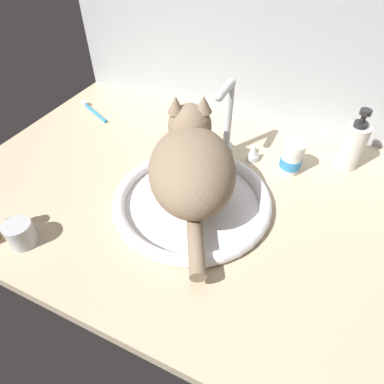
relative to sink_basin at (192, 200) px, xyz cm
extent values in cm
cube|color=#CCB793|center=(-1.57, 4.69, -2.82)|extent=(119.30, 78.45, 3.00)
cube|color=#B2B7BC|center=(-1.57, 45.12, 17.75)|extent=(119.30, 2.40, 44.13)
torus|color=white|center=(0.00, 0.00, 0.16)|extent=(37.62, 37.62, 2.96)
cylinder|color=white|center=(0.00, 0.00, -1.02)|extent=(33.19, 33.19, 0.60)
cylinder|color=silver|center=(0.00, 22.59, 0.02)|extent=(4.00, 4.00, 2.67)
cylinder|color=silver|center=(0.00, 22.59, 10.54)|extent=(2.00, 2.00, 18.38)
sphere|color=silver|center=(0.00, 22.59, 19.73)|extent=(2.20, 2.20, 2.20)
cylinder|color=silver|center=(0.00, 18.55, 19.73)|extent=(2.00, 8.08, 2.00)
sphere|color=silver|center=(0.00, 14.51, 19.73)|extent=(2.10, 2.10, 2.10)
cylinder|color=silver|center=(-7.93, 22.59, -0.52)|extent=(3.20, 3.20, 1.60)
cone|color=silver|center=(-7.93, 22.59, 2.11)|extent=(2.88, 2.88, 3.65)
cylinder|color=silver|center=(7.93, 22.59, -0.52)|extent=(3.20, 3.20, 1.60)
cone|color=silver|center=(7.93, 22.59, 2.11)|extent=(2.88, 2.88, 3.65)
ellipsoid|color=#8C755B|center=(0.00, 0.00, 9.34)|extent=(29.18, 32.36, 15.40)
sphere|color=#8C755B|center=(-4.93, 9.41, 13.83)|extent=(10.28, 10.28, 10.28)
cone|color=#8C755B|center=(-7.66, 7.98, 19.35)|extent=(3.90, 3.90, 3.85)
cone|color=#8C755B|center=(-2.20, 10.84, 19.35)|extent=(3.90, 3.90, 3.85)
ellipsoid|color=silver|center=(-6.72, 12.82, 12.80)|extent=(5.25, 4.73, 3.29)
ellipsoid|color=silver|center=(-4.31, 8.23, 8.57)|extent=(12.72, 11.44, 8.47)
cylinder|color=#8C755B|center=(7.51, -14.34, 3.24)|extent=(9.24, 13.71, 3.20)
cylinder|color=silver|center=(31.50, 31.28, 4.73)|extent=(6.12, 6.12, 12.10)
cylinder|color=black|center=(31.50, 31.28, 11.38)|extent=(3.37, 3.37, 1.20)
cylinder|color=black|center=(31.50, 31.28, 13.10)|extent=(1.22, 1.22, 2.24)
cylinder|color=black|center=(31.50, 31.28, 14.82)|extent=(2.75, 2.75, 1.20)
cylinder|color=white|center=(18.16, 22.38, 2.11)|extent=(5.44, 5.44, 6.86)
cylinder|color=#338CD1|center=(18.16, 22.38, 1.56)|extent=(5.60, 5.60, 2.74)
cylinder|color=white|center=(18.16, 22.38, 6.50)|extent=(5.71, 5.71, 1.92)
cylinder|color=#B2B5BA|center=(-27.80, -25.51, 1.01)|extent=(5.77, 5.77, 4.66)
cylinder|color=silver|center=(-27.80, -25.51, 3.84)|extent=(5.89, 5.89, 1.00)
cylinder|color=#338CD1|center=(-46.16, 24.08, -0.82)|extent=(12.45, 6.56, 1.00)
cube|color=white|center=(-53.34, 27.46, -0.22)|extent=(2.86, 2.19, 1.20)
camera|label=1|loc=(23.31, -50.17, 55.42)|focal=30.83mm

